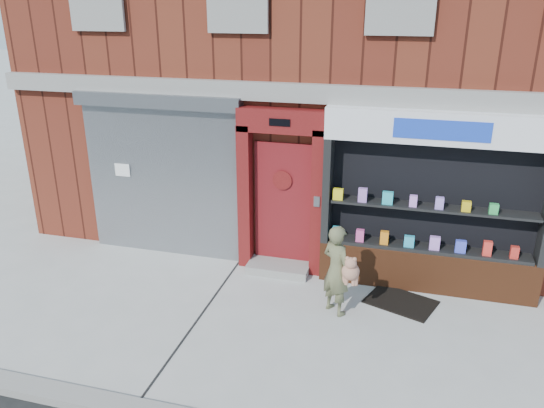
% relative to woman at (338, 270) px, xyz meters
% --- Properties ---
extents(ground, '(80.00, 80.00, 0.00)m').
position_rel_woman_xyz_m(ground, '(-0.44, -0.66, -0.73)').
color(ground, '#9E9E99').
rests_on(ground, ground).
extents(building, '(12.00, 8.16, 8.00)m').
position_rel_woman_xyz_m(building, '(-0.44, 5.34, 3.27)').
color(building, '#571E14').
rests_on(building, ground).
extents(shutter_bay, '(3.10, 0.30, 3.04)m').
position_rel_woman_xyz_m(shutter_bay, '(-3.44, 1.27, 0.99)').
color(shutter_bay, gray).
rests_on(shutter_bay, ground).
extents(red_door_bay, '(1.52, 0.58, 2.90)m').
position_rel_woman_xyz_m(red_door_bay, '(-1.19, 1.20, 0.73)').
color(red_door_bay, '#540E0E').
rests_on(red_door_bay, ground).
extents(pharmacy_bay, '(3.50, 0.41, 3.00)m').
position_rel_woman_xyz_m(pharmacy_bay, '(1.30, 1.16, 0.64)').
color(pharmacy_bay, '#5F2E16').
rests_on(pharmacy_bay, ground).
extents(woman, '(0.67, 0.59, 1.45)m').
position_rel_woman_xyz_m(woman, '(0.00, 0.00, 0.00)').
color(woman, brown).
rests_on(woman, ground).
extents(doormat, '(1.23, 1.04, 0.03)m').
position_rel_woman_xyz_m(doormat, '(0.97, 0.54, -0.72)').
color(doormat, black).
rests_on(doormat, ground).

